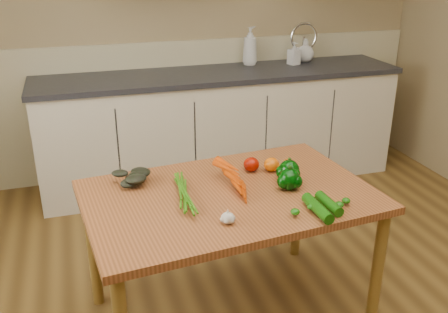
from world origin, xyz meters
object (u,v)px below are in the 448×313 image
at_px(carrot_bunch, 218,184).
at_px(pepper_c, 289,179).
at_px(zucchini_b, 317,208).
at_px(soap_bottle_c, 305,50).
at_px(soap_bottle_a, 250,46).
at_px(pepper_a, 289,176).
at_px(table, 229,208).
at_px(garlic_bulb, 228,218).
at_px(soap_bottle_b, 294,53).
at_px(tomato_b, 272,165).
at_px(zucchini_a, 329,204).
at_px(tomato_c, 288,164).
at_px(leafy_greens, 131,175).
at_px(tomato_a, 251,164).
at_px(pepper_b, 289,171).

xyz_separation_m(carrot_bunch, pepper_c, (0.33, -0.08, 0.02)).
bearing_deg(zucchini_b, soap_bottle_c, 66.02).
bearing_deg(soap_bottle_a, pepper_a, 140.36).
xyz_separation_m(table, garlic_bulb, (-0.09, -0.26, 0.10)).
height_order(carrot_bunch, zucchini_b, carrot_bunch).
distance_m(garlic_bulb, pepper_c, 0.44).
relative_size(soap_bottle_b, garlic_bulb, 3.11).
xyz_separation_m(tomato_b, zucchini_a, (0.09, -0.45, -0.01)).
bearing_deg(soap_bottle_a, soap_bottle_c, -118.55).
distance_m(carrot_bunch, tomato_c, 0.44).
bearing_deg(zucchini_a, leafy_greens, 147.66).
bearing_deg(pepper_c, soap_bottle_b, 65.22).
xyz_separation_m(soap_bottle_a, garlic_bulb, (-0.85, -2.09, -0.31)).
xyz_separation_m(carrot_bunch, tomato_b, (0.33, 0.14, 0.00)).
bearing_deg(pepper_a, soap_bottle_a, 76.21).
bearing_deg(table, pepper_a, -2.90).
bearing_deg(tomato_b, carrot_bunch, -157.57).
relative_size(soap_bottle_b, tomato_c, 2.91).
bearing_deg(tomato_c, soap_bottle_b, 64.94).
distance_m(leafy_greens, tomato_a, 0.61).
xyz_separation_m(soap_bottle_b, zucchini_a, (-0.73, -2.00, -0.25)).
distance_m(leafy_greens, zucchini_b, 0.90).
bearing_deg(pepper_b, tomato_a, 130.93).
relative_size(garlic_bulb, pepper_a, 0.71).
distance_m(pepper_a, pepper_c, 0.06).
bearing_deg(pepper_b, garlic_bulb, -143.02).
relative_size(soap_bottle_a, garlic_bulb, 5.23).
bearing_deg(soap_bottle_b, tomato_c, -131.62).
distance_m(soap_bottle_c, carrot_bunch, 2.19).
xyz_separation_m(soap_bottle_b, tomato_a, (-0.92, -1.52, -0.24)).
bearing_deg(tomato_a, soap_bottle_a, 70.59).
bearing_deg(carrot_bunch, pepper_a, -9.75).
bearing_deg(tomato_b, pepper_b, -73.16).
xyz_separation_m(soap_bottle_a, leafy_greens, (-1.18, -1.59, -0.29)).
bearing_deg(pepper_a, leafy_greens, 163.46).
bearing_deg(pepper_a, tomato_b, 99.55).
relative_size(pepper_a, pepper_b, 0.78).
xyz_separation_m(carrot_bunch, pepper_a, (0.35, -0.03, 0.01)).
distance_m(tomato_b, zucchini_b, 0.47).
distance_m(garlic_bulb, pepper_b, 0.52).
distance_m(pepper_c, tomato_b, 0.22).
distance_m(soap_bottle_b, pepper_c, 1.96).
bearing_deg(carrot_bunch, pepper_c, -19.85).
distance_m(carrot_bunch, tomato_a, 0.28).
height_order(pepper_c, tomato_c, pepper_c).
xyz_separation_m(soap_bottle_c, pepper_a, (-0.93, -1.79, -0.24)).
height_order(carrot_bunch, pepper_b, pepper_b).
relative_size(soap_bottle_a, zucchini_b, 1.43).
xyz_separation_m(pepper_c, zucchini_a, (0.09, -0.23, -0.03)).
xyz_separation_m(leafy_greens, zucchini_b, (0.73, -0.53, -0.02)).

